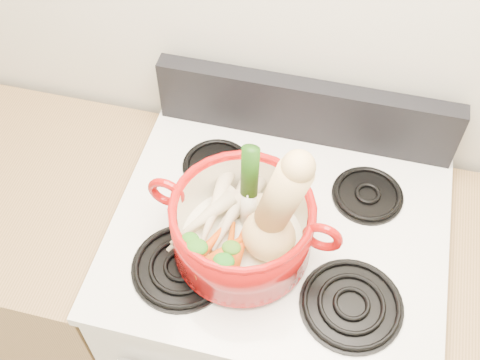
% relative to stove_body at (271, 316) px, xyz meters
% --- Properties ---
extents(wall_back, '(3.50, 0.02, 2.60)m').
position_rel_stove_body_xyz_m(wall_back, '(0.00, 0.35, 0.84)').
color(wall_back, beige).
rests_on(wall_back, floor).
extents(stove_body, '(0.76, 0.65, 0.92)m').
position_rel_stove_body_xyz_m(stove_body, '(0.00, 0.00, 0.00)').
color(stove_body, silver).
rests_on(stove_body, floor).
extents(cooktop, '(0.78, 0.67, 0.03)m').
position_rel_stove_body_xyz_m(cooktop, '(0.00, 0.00, 0.47)').
color(cooktop, silver).
rests_on(cooktop, stove_body).
extents(control_backsplash, '(0.76, 0.05, 0.18)m').
position_rel_stove_body_xyz_m(control_backsplash, '(0.00, 0.30, 0.58)').
color(control_backsplash, black).
rests_on(control_backsplash, cooktop).
extents(burner_front_left, '(0.22, 0.22, 0.02)m').
position_rel_stove_body_xyz_m(burner_front_left, '(-0.19, -0.16, 0.50)').
color(burner_front_left, black).
rests_on(burner_front_left, cooktop).
extents(burner_front_right, '(0.22, 0.22, 0.02)m').
position_rel_stove_body_xyz_m(burner_front_right, '(0.19, -0.16, 0.50)').
color(burner_front_right, black).
rests_on(burner_front_right, cooktop).
extents(burner_back_left, '(0.17, 0.17, 0.02)m').
position_rel_stove_body_xyz_m(burner_back_left, '(-0.19, 0.14, 0.50)').
color(burner_back_left, black).
rests_on(burner_back_left, cooktop).
extents(burner_back_right, '(0.17, 0.17, 0.02)m').
position_rel_stove_body_xyz_m(burner_back_right, '(0.19, 0.14, 0.50)').
color(burner_back_right, black).
rests_on(burner_back_right, cooktop).
extents(dutch_oven, '(0.33, 0.33, 0.15)m').
position_rel_stove_body_xyz_m(dutch_oven, '(-0.07, -0.08, 0.58)').
color(dutch_oven, '#9C0B0A').
rests_on(dutch_oven, burner_front_left).
extents(pot_handle_left, '(0.09, 0.03, 0.09)m').
position_rel_stove_body_xyz_m(pot_handle_left, '(-0.24, -0.06, 0.64)').
color(pot_handle_left, '#9C0B0A').
rests_on(pot_handle_left, dutch_oven).
extents(pot_handle_right, '(0.09, 0.03, 0.09)m').
position_rel_stove_body_xyz_m(pot_handle_right, '(0.10, -0.10, 0.64)').
color(pot_handle_right, '#9C0B0A').
rests_on(pot_handle_right, dutch_oven).
extents(squash, '(0.23, 0.19, 0.32)m').
position_rel_stove_body_xyz_m(squash, '(-0.01, -0.09, 0.69)').
color(squash, tan).
rests_on(squash, dutch_oven).
extents(leek, '(0.04, 0.06, 0.25)m').
position_rel_stove_body_xyz_m(leek, '(-0.07, -0.03, 0.66)').
color(leek, silver).
rests_on(leek, dutch_oven).
extents(ginger, '(0.10, 0.09, 0.05)m').
position_rel_stove_body_xyz_m(ginger, '(-0.04, -0.00, 0.56)').
color(ginger, tan).
rests_on(ginger, dutch_oven).
extents(parsnip_0, '(0.13, 0.25, 0.07)m').
position_rel_stove_body_xyz_m(parsnip_0, '(-0.10, -0.04, 0.56)').
color(parsnip_0, beige).
rests_on(parsnip_0, dutch_oven).
extents(parsnip_1, '(0.15, 0.20, 0.06)m').
position_rel_stove_body_xyz_m(parsnip_1, '(-0.17, -0.07, 0.57)').
color(parsnip_1, beige).
rests_on(parsnip_1, dutch_oven).
extents(parsnip_2, '(0.08, 0.20, 0.06)m').
position_rel_stove_body_xyz_m(parsnip_2, '(-0.10, -0.04, 0.57)').
color(parsnip_2, beige).
rests_on(parsnip_2, dutch_oven).
extents(parsnip_3, '(0.14, 0.16, 0.05)m').
position_rel_stove_body_xyz_m(parsnip_3, '(-0.16, -0.08, 0.58)').
color(parsnip_3, beige).
rests_on(parsnip_3, dutch_oven).
extents(parsnip_4, '(0.05, 0.21, 0.06)m').
position_rel_stove_body_xyz_m(parsnip_4, '(-0.14, -0.04, 0.58)').
color(parsnip_4, beige).
rests_on(parsnip_4, dutch_oven).
extents(carrot_0, '(0.05, 0.17, 0.05)m').
position_rel_stove_body_xyz_m(carrot_0, '(-0.08, -0.14, 0.56)').
color(carrot_0, '#B83E09').
rests_on(carrot_0, dutch_oven).
extents(carrot_1, '(0.08, 0.14, 0.04)m').
position_rel_stove_body_xyz_m(carrot_1, '(-0.13, -0.12, 0.56)').
color(carrot_1, '#D24D0A').
rests_on(carrot_1, dutch_oven).
extents(carrot_2, '(0.04, 0.16, 0.04)m').
position_rel_stove_body_xyz_m(carrot_2, '(-0.06, -0.10, 0.57)').
color(carrot_2, '#C53F09').
rests_on(carrot_2, dutch_oven).
extents(carrot_3, '(0.13, 0.15, 0.05)m').
position_rel_stove_body_xyz_m(carrot_3, '(-0.10, -0.15, 0.58)').
color(carrot_3, '#D3540A').
rests_on(carrot_3, dutch_oven).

